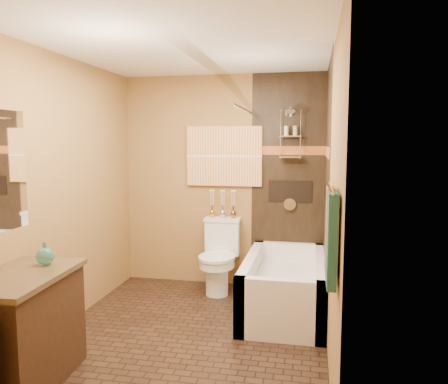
% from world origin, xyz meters
% --- Properties ---
extents(floor, '(3.00, 3.00, 0.00)m').
position_xyz_m(floor, '(0.00, 0.00, 0.00)').
color(floor, black).
rests_on(floor, ground).
extents(wall_left, '(0.02, 3.00, 2.50)m').
position_xyz_m(wall_left, '(-1.20, 0.00, 1.25)').
color(wall_left, olive).
rests_on(wall_left, floor).
extents(wall_right, '(0.02, 3.00, 2.50)m').
position_xyz_m(wall_right, '(1.20, 0.00, 1.25)').
color(wall_right, olive).
rests_on(wall_right, floor).
extents(wall_back, '(2.40, 0.02, 2.50)m').
position_xyz_m(wall_back, '(0.00, 1.50, 1.25)').
color(wall_back, olive).
rests_on(wall_back, floor).
extents(wall_front, '(2.40, 0.02, 2.50)m').
position_xyz_m(wall_front, '(0.00, -1.50, 1.25)').
color(wall_front, olive).
rests_on(wall_front, floor).
extents(ceiling, '(3.00, 3.00, 0.00)m').
position_xyz_m(ceiling, '(0.00, 0.00, 2.50)').
color(ceiling, silver).
rests_on(ceiling, wall_back).
extents(alcove_tile_back, '(0.85, 0.01, 2.50)m').
position_xyz_m(alcove_tile_back, '(0.78, 1.49, 1.25)').
color(alcove_tile_back, black).
rests_on(alcove_tile_back, wall_back).
extents(alcove_tile_right, '(0.01, 1.50, 2.50)m').
position_xyz_m(alcove_tile_right, '(1.19, 0.75, 1.25)').
color(alcove_tile_right, black).
rests_on(alcove_tile_right, wall_right).
extents(mosaic_band_back, '(0.85, 0.01, 0.10)m').
position_xyz_m(mosaic_band_back, '(0.78, 1.48, 1.62)').
color(mosaic_band_back, '#96371B').
rests_on(mosaic_band_back, alcove_tile_back).
extents(mosaic_band_right, '(0.01, 1.50, 0.10)m').
position_xyz_m(mosaic_band_right, '(1.18, 0.75, 1.62)').
color(mosaic_band_right, '#96371B').
rests_on(mosaic_band_right, alcove_tile_right).
extents(alcove_niche, '(0.50, 0.01, 0.25)m').
position_xyz_m(alcove_niche, '(0.80, 1.48, 1.15)').
color(alcove_niche, black).
rests_on(alcove_niche, alcove_tile_back).
extents(shower_fixtures, '(0.24, 0.33, 1.16)m').
position_xyz_m(shower_fixtures, '(0.80, 1.38, 1.67)').
color(shower_fixtures, silver).
rests_on(shower_fixtures, floor).
extents(curtain_rod, '(0.03, 1.55, 0.03)m').
position_xyz_m(curtain_rod, '(0.40, 0.75, 2.02)').
color(curtain_rod, silver).
rests_on(curtain_rod, wall_back).
extents(towel_bar, '(0.02, 0.55, 0.02)m').
position_xyz_m(towel_bar, '(1.15, -1.05, 1.45)').
color(towel_bar, silver).
rests_on(towel_bar, wall_right).
extents(towel_teal, '(0.05, 0.22, 0.52)m').
position_xyz_m(towel_teal, '(1.16, -1.18, 1.18)').
color(towel_teal, '#1C4E5D').
rests_on(towel_teal, towel_bar).
extents(towel_rust, '(0.05, 0.22, 0.52)m').
position_xyz_m(towel_rust, '(1.16, -0.92, 1.18)').
color(towel_rust, '#97501B').
rests_on(towel_rust, towel_bar).
extents(sunset_painting, '(0.90, 0.04, 0.70)m').
position_xyz_m(sunset_painting, '(0.02, 1.48, 1.55)').
color(sunset_painting, orange).
rests_on(sunset_painting, wall_back).
extents(bathtub, '(0.80, 1.50, 0.55)m').
position_xyz_m(bathtub, '(0.80, 0.75, 0.22)').
color(bathtub, white).
rests_on(bathtub, floor).
extents(toilet, '(0.43, 0.63, 0.83)m').
position_xyz_m(toilet, '(0.02, 1.20, 0.42)').
color(toilet, white).
rests_on(toilet, floor).
extents(vanity, '(0.61, 0.95, 0.81)m').
position_xyz_m(vanity, '(-0.92, -1.00, 0.41)').
color(vanity, black).
rests_on(vanity, floor).
extents(teal_bottle, '(0.17, 0.17, 0.21)m').
position_xyz_m(teal_bottle, '(-0.87, -0.76, 0.89)').
color(teal_bottle, '#27756B').
rests_on(teal_bottle, vanity).
extents(bud_vases, '(0.32, 0.07, 0.32)m').
position_xyz_m(bud_vases, '(0.02, 1.39, 1.00)').
color(bud_vases, '#C38E3D').
rests_on(bud_vases, toilet).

